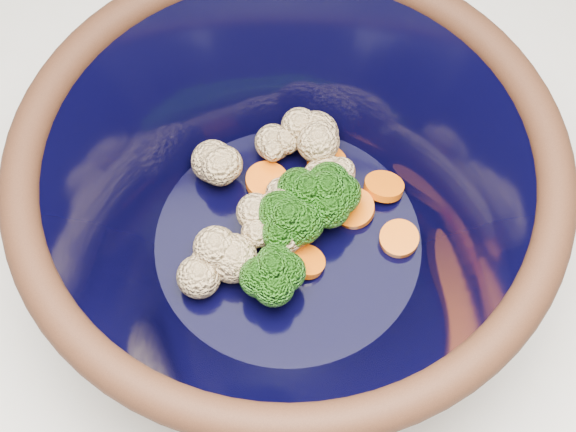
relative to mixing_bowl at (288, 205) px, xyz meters
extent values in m
cylinder|color=black|center=(0.00, 0.00, -0.08)|extent=(0.20, 0.20, 0.01)
torus|color=black|center=(0.00, 0.00, 0.05)|extent=(0.33, 0.33, 0.02)
cylinder|color=black|center=(0.00, 0.00, -0.05)|extent=(0.19, 0.19, 0.00)
cylinder|color=#608442|center=(0.03, 0.02, -0.04)|extent=(0.01, 0.01, 0.02)
ellipsoid|color=#297516|center=(0.03, 0.02, -0.02)|extent=(0.04, 0.04, 0.03)
cylinder|color=#608442|center=(-0.01, -0.04, -0.04)|extent=(0.01, 0.01, 0.02)
ellipsoid|color=#297516|center=(-0.01, -0.04, -0.02)|extent=(0.04, 0.04, 0.03)
cylinder|color=#608442|center=(0.00, 0.00, -0.04)|extent=(0.01, 0.01, 0.02)
ellipsoid|color=#297516|center=(0.00, 0.00, -0.02)|extent=(0.04, 0.04, 0.03)
cylinder|color=#608442|center=(0.02, 0.02, -0.04)|extent=(0.01, 0.01, 0.02)
ellipsoid|color=#297516|center=(0.02, 0.02, -0.02)|extent=(0.04, 0.04, 0.03)
cylinder|color=#608442|center=(0.00, 0.00, -0.04)|extent=(0.01, 0.01, 0.02)
ellipsoid|color=#297516|center=(0.00, 0.00, -0.02)|extent=(0.04, 0.04, 0.03)
sphere|color=beige|center=(-0.06, -0.03, -0.03)|extent=(0.03, 0.03, 0.03)
sphere|color=beige|center=(0.01, 0.01, -0.03)|extent=(0.03, 0.03, 0.03)
sphere|color=beige|center=(0.03, 0.04, -0.04)|extent=(0.03, 0.03, 0.03)
sphere|color=beige|center=(0.01, 0.02, -0.03)|extent=(0.03, 0.03, 0.03)
sphere|color=beige|center=(0.00, 0.00, -0.03)|extent=(0.03, 0.03, 0.03)
sphere|color=beige|center=(0.00, 0.07, -0.04)|extent=(0.03, 0.03, 0.03)
sphere|color=beige|center=(0.01, 0.03, -0.04)|extent=(0.03, 0.03, 0.03)
sphere|color=beige|center=(0.01, 0.01, -0.04)|extent=(0.03, 0.03, 0.03)
sphere|color=beige|center=(-0.01, 0.00, -0.03)|extent=(0.03, 0.03, 0.03)
sphere|color=beige|center=(0.03, 0.08, -0.03)|extent=(0.03, 0.03, 0.03)
sphere|color=beige|center=(-0.05, 0.06, -0.03)|extent=(0.03, 0.03, 0.03)
sphere|color=beige|center=(-0.04, -0.02, -0.03)|extent=(0.03, 0.03, 0.03)
cylinder|color=orange|center=(0.08, -0.01, -0.04)|extent=(0.03, 0.03, 0.01)
cylinder|color=orange|center=(0.00, 0.00, -0.04)|extent=(0.03, 0.03, 0.01)
cylinder|color=orange|center=(0.05, 0.02, -0.04)|extent=(0.03, 0.03, 0.01)
cylinder|color=orange|center=(0.01, -0.02, -0.04)|extent=(0.03, 0.03, 0.01)
cylinder|color=orange|center=(-0.01, 0.05, -0.04)|extent=(0.03, 0.03, 0.01)
cylinder|color=orange|center=(0.07, 0.03, -0.04)|extent=(0.03, 0.03, 0.01)
cylinder|color=orange|center=(0.00, 0.02, -0.04)|extent=(0.03, 0.03, 0.01)
cylinder|color=orange|center=(0.03, 0.06, -0.04)|extent=(0.03, 0.03, 0.01)
camera|label=1|loc=(-0.03, -0.25, 0.45)|focal=50.00mm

